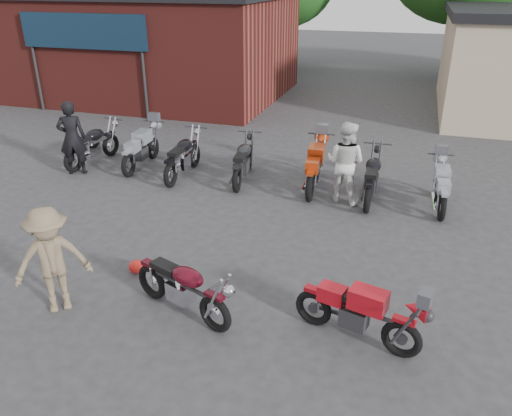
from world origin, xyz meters
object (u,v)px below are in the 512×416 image
(person_tan, at_px, (52,260))
(row_bike_0, at_px, (93,143))
(row_bike_4, at_px, (315,164))
(row_bike_6, at_px, (441,184))
(helmet, at_px, (136,266))
(person_dark, at_px, (72,138))
(vintage_motorcycle, at_px, (183,284))
(sportbike, at_px, (359,310))
(row_bike_5, at_px, (372,175))
(person_light, at_px, (345,162))
(row_bike_3, at_px, (243,159))
(row_bike_2, at_px, (183,154))
(row_bike_1, at_px, (141,146))

(person_tan, distance_m, row_bike_0, 6.91)
(row_bike_4, bearing_deg, person_tan, 151.38)
(person_tan, height_order, row_bike_6, person_tan)
(helmet, xyz_separation_m, row_bike_4, (2.22, 4.78, 0.50))
(helmet, bearing_deg, person_dark, 135.75)
(vintage_motorcycle, relative_size, row_bike_0, 0.92)
(sportbike, height_order, row_bike_4, row_bike_4)
(helmet, xyz_separation_m, row_bike_5, (3.60, 4.52, 0.48))
(row_bike_6, bearing_deg, vintage_motorcycle, 141.44)
(sportbike, xyz_separation_m, person_tan, (-4.55, -0.63, 0.34))
(row_bike_0, bearing_deg, person_light, -86.22)
(helmet, bearing_deg, row_bike_0, 130.32)
(helmet, bearing_deg, row_bike_6, 41.47)
(vintage_motorcycle, bearing_deg, person_dark, 158.92)
(helmet, bearing_deg, row_bike_3, 85.41)
(helmet, distance_m, person_dark, 5.67)
(row_bike_3, bearing_deg, vintage_motorcycle, -177.90)
(person_light, bearing_deg, sportbike, 116.20)
(sportbike, height_order, row_bike_2, row_bike_2)
(row_bike_4, relative_size, row_bike_5, 1.03)
(person_dark, height_order, row_bike_0, person_dark)
(person_dark, bearing_deg, row_bike_6, 157.48)
(sportbike, relative_size, person_tan, 1.05)
(person_tan, relative_size, row_bike_1, 0.85)
(vintage_motorcycle, relative_size, row_bike_3, 0.94)
(row_bike_0, bearing_deg, row_bike_1, -76.78)
(vintage_motorcycle, bearing_deg, person_light, 92.27)
(person_tan, height_order, row_bike_3, person_tan)
(person_dark, relative_size, row_bike_3, 0.96)
(person_tan, distance_m, row_bike_1, 6.46)
(row_bike_3, relative_size, row_bike_4, 0.94)
(helmet, relative_size, row_bike_0, 0.13)
(sportbike, height_order, row_bike_3, row_bike_3)
(row_bike_0, height_order, row_bike_6, row_bike_0)
(person_dark, bearing_deg, row_bike_1, -172.68)
(person_light, distance_m, row_bike_3, 2.69)
(helmet, height_order, row_bike_0, row_bike_0)
(sportbike, bearing_deg, row_bike_4, 122.03)
(row_bike_2, bearing_deg, row_bike_0, 85.45)
(vintage_motorcycle, xyz_separation_m, row_bike_6, (3.80, 5.36, 0.00))
(row_bike_1, distance_m, row_bike_5, 6.20)
(helmet, relative_size, row_bike_2, 0.13)
(row_bike_1, bearing_deg, person_light, -99.70)
(person_light, relative_size, row_bike_6, 1.00)
(person_dark, distance_m, person_light, 7.02)
(row_bike_1, xyz_separation_m, row_bike_3, (2.97, -0.13, -0.01))
(vintage_motorcycle, relative_size, row_bike_5, 0.91)
(helmet, distance_m, row_bike_4, 5.29)
(person_dark, bearing_deg, helmet, 109.39)
(row_bike_4, bearing_deg, row_bike_1, 85.46)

